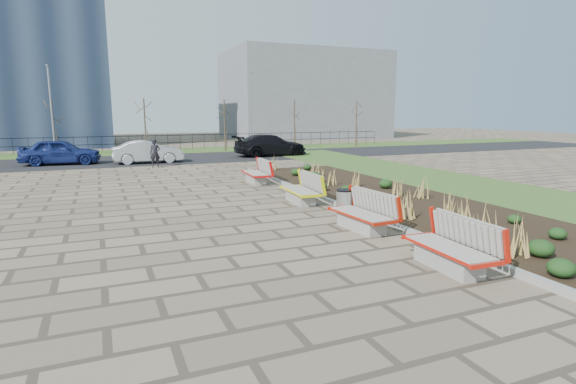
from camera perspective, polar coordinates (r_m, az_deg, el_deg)
name	(u,v)px	position (r m, az deg, el deg)	size (l,w,h in m)	color
ground	(278,263)	(9.42, -1.33, -9.02)	(120.00, 120.00, 0.00)	#756550
planting_bed	(387,197)	(16.62, 12.51, -0.63)	(4.50, 18.00, 0.10)	black
planting_curb	(330,201)	(15.40, 5.41, -1.19)	(0.16, 18.00, 0.15)	gray
grass_verge_near	(486,189)	(19.73, 23.85, 0.33)	(5.00, 38.00, 0.04)	#33511E
grass_verge_far	(145,152)	(36.56, -17.74, 4.87)	(80.00, 5.00, 0.04)	#33511E
road	(154,160)	(30.61, -16.68, 3.97)	(80.00, 7.00, 0.02)	black
bench_a	(449,245)	(9.49, 19.75, -6.34)	(0.90, 2.10, 1.00)	red
bench_b	(361,212)	(11.98, 9.27, -2.48)	(0.90, 2.10, 1.00)	red
bench_c	(300,189)	(15.35, 1.54, 0.43)	(0.90, 2.10, 1.00)	#F6EE0C
bench_d	(256,172)	(19.69, -4.13, 2.57)	(0.90, 2.10, 1.00)	red
litter_bin	(344,205)	(13.12, 7.19, -1.64)	(0.47, 0.47, 0.86)	#B2B2B7
pedestrian	(155,153)	(26.30, -16.53, 4.73)	(0.57, 0.38, 1.58)	black
car_blue	(60,152)	(29.67, -26.93, 4.58)	(1.76, 4.38, 1.49)	navy
car_silver	(148,152)	(28.56, -17.36, 4.90)	(1.43, 4.10, 1.35)	#9C9FA4
car_black	(270,145)	(31.75, -2.24, 5.97)	(2.10, 5.17, 1.50)	black
tree_b	(54,127)	(34.90, -27.61, 7.30)	(1.40, 1.40, 4.00)	#4C3D2D
tree_c	(145,126)	(34.95, -17.69, 7.98)	(1.40, 1.40, 4.00)	#4C3D2D
tree_d	(225,125)	(36.01, -8.05, 8.40)	(1.40, 1.40, 4.00)	#4C3D2D
tree_e	(294,124)	(38.00, 0.82, 8.59)	(1.40, 1.40, 4.00)	#4C3D2D
tree_f	(356,124)	(40.78, 8.65, 8.59)	(1.40, 1.40, 4.00)	#4C3D2D
lamp_west	(52,112)	(34.39, -27.81, 8.93)	(0.24, 0.60, 6.00)	gray
lamp_east	(251,112)	(36.08, -4.77, 10.06)	(0.24, 0.60, 6.00)	gray
railing_fence	(142,143)	(38.00, -18.01, 5.98)	(44.00, 0.10, 1.20)	black
building_grey	(304,95)	(55.43, 1.99, 12.15)	(18.00, 12.00, 10.00)	slate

